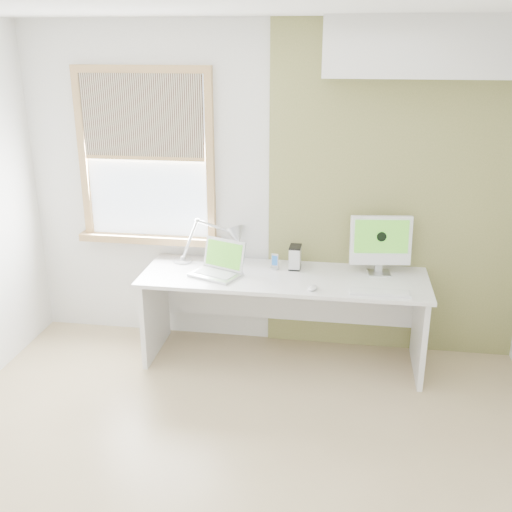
% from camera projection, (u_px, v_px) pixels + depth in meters
% --- Properties ---
extents(room, '(4.04, 3.54, 2.64)m').
position_uv_depth(room, '(226.00, 269.00, 3.14)').
color(room, tan).
rests_on(room, ground).
extents(accent_wall, '(2.00, 0.02, 2.60)m').
position_uv_depth(accent_wall, '(397.00, 196.00, 4.61)').
color(accent_wall, olive).
rests_on(accent_wall, room).
extents(soffit, '(1.60, 0.40, 0.42)m').
position_uv_depth(soffit, '(442.00, 46.00, 4.06)').
color(soffit, white).
rests_on(soffit, room).
extents(window, '(1.20, 0.14, 1.42)m').
position_uv_depth(window, '(146.00, 158.00, 4.79)').
color(window, '#AF8650').
rests_on(window, room).
extents(desk, '(2.20, 0.70, 0.73)m').
position_uv_depth(desk, '(284.00, 296.00, 4.71)').
color(desk, white).
rests_on(desk, room).
extents(desk_lamp, '(0.66, 0.32, 0.37)m').
position_uv_depth(desk_lamp, '(227.00, 239.00, 4.84)').
color(desk_lamp, '#B6B9BB').
rests_on(desk_lamp, desk).
extents(laptop, '(0.44, 0.41, 0.25)m').
position_uv_depth(laptop, '(219.00, 266.00, 4.62)').
color(laptop, '#B6B9BB').
rests_on(laptop, desk).
extents(phone_dock, '(0.08, 0.08, 0.13)m').
position_uv_depth(phone_dock, '(275.00, 265.00, 4.71)').
color(phone_dock, '#B6B9BB').
rests_on(phone_dock, desk).
extents(external_drive, '(0.09, 0.14, 0.19)m').
position_uv_depth(external_drive, '(295.00, 257.00, 4.71)').
color(external_drive, '#B6B9BB').
rests_on(external_drive, desk).
extents(imac, '(0.47, 0.17, 0.46)m').
position_uv_depth(imac, '(381.00, 242.00, 4.56)').
color(imac, '#B6B9BB').
rests_on(imac, desk).
extents(keyboard, '(0.43, 0.12, 0.02)m').
position_uv_depth(keyboard, '(380.00, 292.00, 4.26)').
color(keyboard, white).
rests_on(keyboard, desk).
extents(mouse, '(0.09, 0.12, 0.03)m').
position_uv_depth(mouse, '(312.00, 288.00, 4.33)').
color(mouse, white).
rests_on(mouse, desk).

